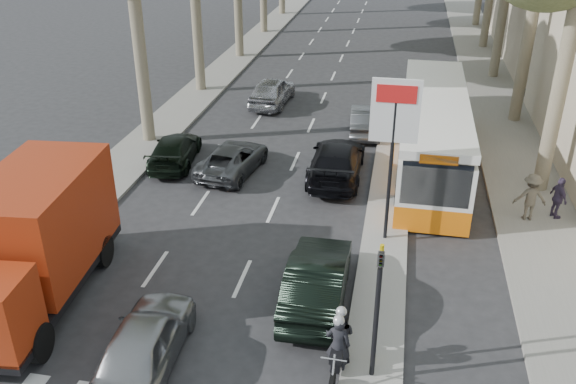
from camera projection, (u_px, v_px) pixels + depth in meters
name	position (u px, v px, depth m)	size (l,w,h in m)	color
ground	(255.00, 323.00, 16.63)	(120.00, 120.00, 0.00)	#28282B
sidewalk_right	(489.00, 81.00, 37.08)	(3.20, 70.00, 0.12)	gray
median_left	(239.00, 56.00, 42.51)	(2.40, 64.00, 0.12)	gray
traffic_island	(392.00, 167.00, 25.69)	(1.50, 26.00, 0.16)	gray
billboard	(393.00, 139.00, 18.80)	(1.50, 12.10, 5.60)	yellow
traffic_light_island	(378.00, 295.00, 13.64)	(0.16, 0.41, 3.60)	black
silver_hatchback	(145.00, 341.00, 14.94)	(1.68, 4.17, 1.42)	#919498
dark_hatchback	(317.00, 280.00, 17.17)	(1.60, 4.58, 1.51)	black
queue_car_a	(233.00, 159.00, 25.18)	(1.97, 4.26, 1.19)	#46494D
queue_car_b	(337.00, 161.00, 24.63)	(2.08, 5.11, 1.48)	black
queue_car_c	(272.00, 91.00, 32.94)	(1.78, 4.44, 1.51)	#A1A3A9
queue_car_d	(365.00, 120.00, 29.18)	(1.40, 4.02, 1.32)	#47494E
queue_car_e	(175.00, 150.00, 25.97)	(1.72, 4.24, 1.23)	black
red_truck	(32.00, 240.00, 16.84)	(3.14, 6.99, 3.62)	black
city_bus	(433.00, 131.00, 25.15)	(2.67, 11.78, 3.10)	orange
motorcycle	(339.00, 342.00, 14.74)	(0.76, 2.09, 1.78)	black
pedestrian_near	(558.00, 198.00, 21.37)	(0.90, 0.44, 1.54)	#443752
pedestrian_far	(531.00, 197.00, 21.23)	(1.11, 0.49, 1.72)	brown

